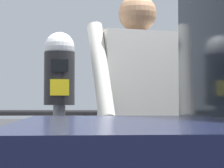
# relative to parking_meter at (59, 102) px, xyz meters

# --- Properties ---
(parking_meter) EXTENTS (0.17, 0.18, 1.47)m
(parking_meter) POSITION_rel_parking_meter_xyz_m (0.00, 0.00, 0.00)
(parking_meter) COLOR slate
(parking_meter) RESTS_ON sidewalk_curb
(pedestrian_at_meter) EXTENTS (0.63, 0.50, 1.73)m
(pedestrian_at_meter) POSITION_rel_parking_meter_xyz_m (0.48, 0.12, -0.08)
(pedestrian_at_meter) COLOR slate
(pedestrian_at_meter) RESTS_ON sidewalk_curb
(background_railing) EXTENTS (24.06, 0.06, 1.04)m
(background_railing) POSITION_rel_parking_meter_xyz_m (0.33, 2.51, -0.33)
(background_railing) COLOR black
(background_railing) RESTS_ON sidewalk_curb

